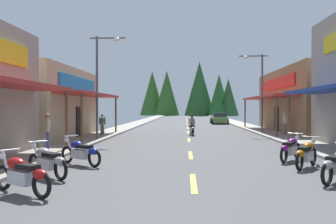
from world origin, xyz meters
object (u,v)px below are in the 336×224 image
(pedestrian_strolling, at_px, (285,122))
(parked_car_curbside, at_px, (219,118))
(streetlamp_left, at_px, (102,73))
(pedestrian_by_shop, at_px, (102,124))
(pedestrian_waiting, at_px, (48,129))
(motorcycle_parked_left_1, at_px, (47,161))
(motorcycle_parked_right_3, at_px, (306,153))
(streetlamp_right, at_px, (258,82))
(motorcycle_parked_right_4, at_px, (291,148))
(rider_cruising_lead, at_px, (192,126))
(motorcycle_parked_left_2, at_px, (81,152))
(motorcycle_parked_left_0, at_px, (22,174))

(pedestrian_strolling, height_order, parked_car_curbside, pedestrian_strolling)
(streetlamp_left, distance_m, pedestrian_by_shop, 4.72)
(streetlamp_left, distance_m, pedestrian_waiting, 5.94)
(motorcycle_parked_left_1, bearing_deg, motorcycle_parked_right_3, -128.13)
(pedestrian_by_shop, xyz_separation_m, parked_car_curbside, (10.11, 19.06, -0.22))
(streetlamp_right, distance_m, pedestrian_strolling, 3.77)
(motorcycle_parked_right_4, bearing_deg, rider_cruising_lead, 52.22)
(pedestrian_by_shop, bearing_deg, motorcycle_parked_left_2, -43.40)
(motorcycle_parked_left_0, height_order, motorcycle_parked_left_2, same)
(motorcycle_parked_left_2, bearing_deg, motorcycle_parked_right_3, -146.67)
(motorcycle_parked_left_0, relative_size, pedestrian_by_shop, 1.20)
(pedestrian_strolling, bearing_deg, motorcycle_parked_right_4, -116.14)
(rider_cruising_lead, relative_size, pedestrian_strolling, 1.21)
(motorcycle_parked_right_4, xyz_separation_m, pedestrian_by_shop, (-9.92, 10.55, 0.42))
(motorcycle_parked_left_2, bearing_deg, pedestrian_by_shop, -45.61)
(motorcycle_parked_left_2, height_order, pedestrian_by_shop, pedestrian_by_shop)
(motorcycle_parked_left_0, xyz_separation_m, motorcycle_parked_left_2, (0.13, 4.07, 0.00))
(motorcycle_parked_left_0, distance_m, motorcycle_parked_left_2, 4.07)
(streetlamp_right, xyz_separation_m, rider_cruising_lead, (-5.01, -1.01, -3.32))
(motorcycle_parked_right_4, height_order, motorcycle_parked_left_2, same)
(motorcycle_parked_right_3, xyz_separation_m, motorcycle_parked_right_4, (-0.08, 1.49, 0.00))
(streetlamp_right, xyz_separation_m, parked_car_curbside, (-1.27, 16.67, -3.29))
(motorcycle_parked_left_1, relative_size, rider_cruising_lead, 0.81)
(streetlamp_left, relative_size, pedestrian_strolling, 3.61)
(streetlamp_left, height_order, pedestrian_waiting, streetlamp_left)
(streetlamp_right, relative_size, pedestrian_by_shop, 3.84)
(parked_car_curbside, bearing_deg, motorcycle_parked_left_2, 165.90)
(streetlamp_left, relative_size, pedestrian_waiting, 3.60)
(streetlamp_right, xyz_separation_m, motorcycle_parked_right_4, (-1.46, -12.93, -3.48))
(motorcycle_parked_right_3, distance_m, pedestrian_strolling, 12.98)
(pedestrian_by_shop, relative_size, pedestrian_waiting, 0.89)
(parked_car_curbside, bearing_deg, motorcycle_parked_right_4, 179.88)
(motorcycle_parked_right_3, xyz_separation_m, motorcycle_parked_left_0, (-7.95, -3.98, 0.00))
(streetlamp_right, height_order, motorcycle_parked_right_4, streetlamp_right)
(motorcycle_parked_right_3, bearing_deg, motorcycle_parked_left_0, 152.29)
(motorcycle_parked_left_2, distance_m, pedestrian_strolling, 16.52)
(rider_cruising_lead, xyz_separation_m, pedestrian_strolling, (6.55, -0.77, 0.38))
(streetlamp_left, relative_size, pedestrian_by_shop, 4.03)
(motorcycle_parked_right_3, relative_size, motorcycle_parked_right_4, 1.00)
(streetlamp_left, distance_m, parked_car_curbside, 24.49)
(motorcycle_parked_left_1, distance_m, parked_car_curbside, 34.10)
(streetlamp_left, xyz_separation_m, streetlamp_right, (10.55, 5.72, -0.17))
(streetlamp_left, height_order, motorcycle_parked_left_2, streetlamp_left)
(motorcycle_parked_left_1, height_order, rider_cruising_lead, rider_cruising_lead)
(motorcycle_parked_left_2, xyz_separation_m, pedestrian_waiting, (-2.74, 3.73, 0.55))
(streetlamp_left, bearing_deg, motorcycle_parked_left_0, -84.47)
(motorcycle_parked_left_1, xyz_separation_m, pedestrian_strolling, (11.08, 14.63, 0.54))
(motorcycle_parked_left_1, distance_m, pedestrian_by_shop, 14.15)
(pedestrian_strolling, xyz_separation_m, parked_car_curbside, (-2.80, 18.45, -0.34))
(parked_car_curbside, bearing_deg, pedestrian_by_shop, 152.29)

